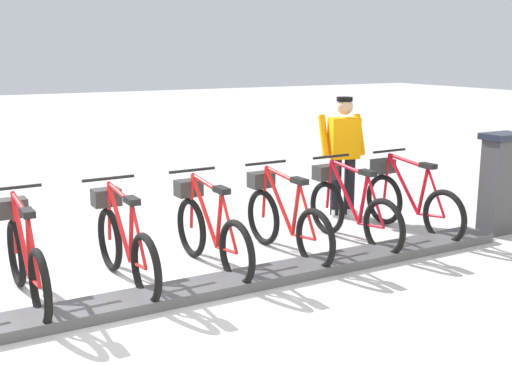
{
  "coord_description": "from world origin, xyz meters",
  "views": [
    {
      "loc": [
        -5.17,
        1.46,
        2.27
      ],
      "look_at": [
        0.5,
        -1.69,
        0.9
      ],
      "focal_mm": 43.83,
      "sensor_mm": 36.0,
      "label": 1
    }
  ],
  "objects_px": {
    "bike_docked_0": "(409,199)",
    "worker_near_rack": "(343,152)",
    "payment_kiosk": "(500,182)",
    "bike_docked_5": "(25,257)",
    "bike_docked_2": "(284,218)",
    "bike_docked_4": "(124,242)",
    "bike_docked_3": "(209,229)",
    "bike_docked_1": "(350,208)"
  },
  "relations": [
    {
      "from": "bike_docked_2",
      "to": "bike_docked_4",
      "type": "bearing_deg",
      "value": 90.0
    },
    {
      "from": "payment_kiosk",
      "to": "bike_docked_5",
      "type": "height_order",
      "value": "payment_kiosk"
    },
    {
      "from": "bike_docked_3",
      "to": "bike_docked_5",
      "type": "bearing_deg",
      "value": 90.0
    },
    {
      "from": "bike_docked_5",
      "to": "bike_docked_2",
      "type": "bearing_deg",
      "value": -90.0
    },
    {
      "from": "bike_docked_0",
      "to": "bike_docked_1",
      "type": "relative_size",
      "value": 1.0
    },
    {
      "from": "bike_docked_0",
      "to": "bike_docked_3",
      "type": "xyz_separation_m",
      "value": [
        0.0,
        2.78,
        0.0
      ]
    },
    {
      "from": "worker_near_rack",
      "to": "bike_docked_0",
      "type": "bearing_deg",
      "value": -168.02
    },
    {
      "from": "bike_docked_2",
      "to": "bike_docked_3",
      "type": "distance_m",
      "value": 0.93
    },
    {
      "from": "bike_docked_0",
      "to": "bike_docked_1",
      "type": "distance_m",
      "value": 0.93
    },
    {
      "from": "bike_docked_3",
      "to": "bike_docked_4",
      "type": "xyz_separation_m",
      "value": [
        0.0,
        0.93,
        0.0
      ]
    },
    {
      "from": "bike_docked_0",
      "to": "worker_near_rack",
      "type": "bearing_deg",
      "value": 11.98
    },
    {
      "from": "bike_docked_1",
      "to": "bike_docked_5",
      "type": "distance_m",
      "value": 3.71
    },
    {
      "from": "bike_docked_4",
      "to": "bike_docked_5",
      "type": "distance_m",
      "value": 0.93
    },
    {
      "from": "bike_docked_2",
      "to": "bike_docked_5",
      "type": "xyz_separation_m",
      "value": [
        0.0,
        2.78,
        0.0
      ]
    },
    {
      "from": "bike_docked_0",
      "to": "bike_docked_4",
      "type": "height_order",
      "value": "same"
    },
    {
      "from": "bike_docked_2",
      "to": "bike_docked_0",
      "type": "bearing_deg",
      "value": -90.0
    },
    {
      "from": "bike_docked_5",
      "to": "worker_near_rack",
      "type": "height_order",
      "value": "worker_near_rack"
    },
    {
      "from": "payment_kiosk",
      "to": "bike_docked_2",
      "type": "relative_size",
      "value": 0.74
    },
    {
      "from": "bike_docked_5",
      "to": "bike_docked_1",
      "type": "bearing_deg",
      "value": -90.0
    },
    {
      "from": "bike_docked_1",
      "to": "bike_docked_4",
      "type": "height_order",
      "value": "same"
    },
    {
      "from": "bike_docked_1",
      "to": "bike_docked_4",
      "type": "bearing_deg",
      "value": 90.0
    },
    {
      "from": "bike_docked_1",
      "to": "bike_docked_2",
      "type": "relative_size",
      "value": 1.0
    },
    {
      "from": "bike_docked_3",
      "to": "bike_docked_4",
      "type": "distance_m",
      "value": 0.93
    },
    {
      "from": "bike_docked_0",
      "to": "bike_docked_5",
      "type": "height_order",
      "value": "same"
    },
    {
      "from": "bike_docked_4",
      "to": "bike_docked_2",
      "type": "bearing_deg",
      "value": -90.0
    },
    {
      "from": "bike_docked_5",
      "to": "worker_near_rack",
      "type": "xyz_separation_m",
      "value": [
        1.08,
        -4.41,
        0.48
      ]
    },
    {
      "from": "payment_kiosk",
      "to": "bike_docked_2",
      "type": "bearing_deg",
      "value": 78.56
    },
    {
      "from": "bike_docked_1",
      "to": "bike_docked_5",
      "type": "relative_size",
      "value": 1.0
    },
    {
      "from": "payment_kiosk",
      "to": "bike_docked_5",
      "type": "relative_size",
      "value": 0.74
    },
    {
      "from": "bike_docked_1",
      "to": "bike_docked_2",
      "type": "xyz_separation_m",
      "value": [
        0.0,
        0.93,
        0.0
      ]
    },
    {
      "from": "bike_docked_0",
      "to": "bike_docked_1",
      "type": "bearing_deg",
      "value": 90.0
    },
    {
      "from": "worker_near_rack",
      "to": "bike_docked_3",
      "type": "bearing_deg",
      "value": 113.02
    },
    {
      "from": "bike_docked_3",
      "to": "bike_docked_5",
      "type": "xyz_separation_m",
      "value": [
        0.0,
        1.85,
        0.0
      ]
    },
    {
      "from": "bike_docked_0",
      "to": "bike_docked_4",
      "type": "bearing_deg",
      "value": 90.0
    },
    {
      "from": "bike_docked_1",
      "to": "bike_docked_3",
      "type": "relative_size",
      "value": 1.0
    },
    {
      "from": "bike_docked_3",
      "to": "worker_near_rack",
      "type": "distance_m",
      "value": 2.81
    },
    {
      "from": "bike_docked_2",
      "to": "bike_docked_3",
      "type": "bearing_deg",
      "value": 90.0
    },
    {
      "from": "bike_docked_1",
      "to": "bike_docked_3",
      "type": "distance_m",
      "value": 1.85
    },
    {
      "from": "bike_docked_0",
      "to": "worker_near_rack",
      "type": "relative_size",
      "value": 1.04
    },
    {
      "from": "bike_docked_3",
      "to": "bike_docked_5",
      "type": "height_order",
      "value": "same"
    },
    {
      "from": "bike_docked_0",
      "to": "bike_docked_2",
      "type": "bearing_deg",
      "value": 90.0
    },
    {
      "from": "bike_docked_0",
      "to": "worker_near_rack",
      "type": "xyz_separation_m",
      "value": [
        1.08,
        0.23,
        0.48
      ]
    }
  ]
}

